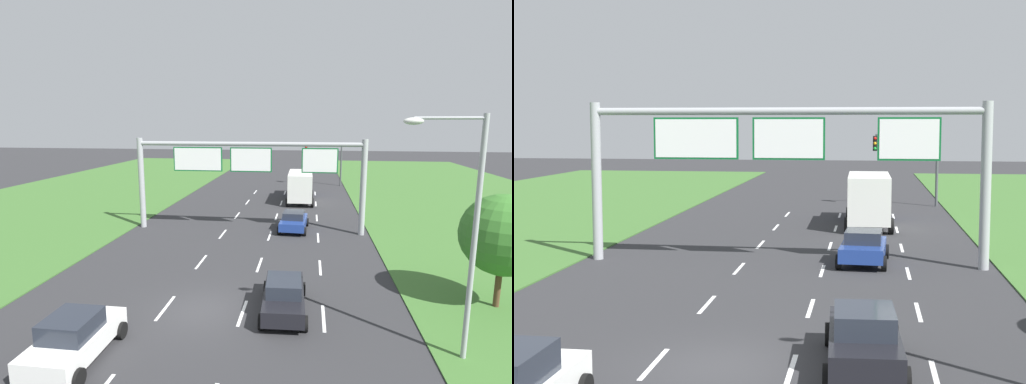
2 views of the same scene
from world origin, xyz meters
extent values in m
plane|color=#2D2D30|center=(0.00, 0.00, 0.00)|extent=(200.00, 200.00, 0.00)
cube|color=white|center=(-1.75, 0.00, 0.00)|extent=(0.14, 2.40, 0.01)
cube|color=white|center=(-1.75, 6.00, 0.00)|extent=(0.14, 2.40, 0.01)
cube|color=white|center=(-1.75, 12.00, 0.00)|extent=(0.14, 2.40, 0.01)
cube|color=white|center=(-1.75, 18.00, 0.00)|extent=(0.14, 2.40, 0.01)
cube|color=white|center=(-1.75, 24.00, 0.00)|extent=(0.14, 2.40, 0.01)
cube|color=white|center=(-1.75, 30.00, 0.00)|extent=(0.14, 2.40, 0.01)
cube|color=white|center=(1.75, 0.00, 0.00)|extent=(0.14, 2.40, 0.01)
cube|color=white|center=(1.75, 6.00, 0.00)|extent=(0.14, 2.40, 0.01)
cube|color=white|center=(1.75, 12.00, 0.00)|extent=(0.14, 2.40, 0.01)
cube|color=white|center=(1.75, 18.00, 0.00)|extent=(0.14, 2.40, 0.01)
cube|color=white|center=(1.75, 24.00, 0.00)|extent=(0.14, 2.40, 0.01)
cube|color=white|center=(1.75, 30.00, 0.00)|extent=(0.14, 2.40, 0.01)
cube|color=white|center=(5.25, 0.00, 0.00)|extent=(0.14, 2.40, 0.01)
cube|color=white|center=(5.25, 6.00, 0.00)|extent=(0.14, 2.40, 0.01)
cube|color=white|center=(5.25, 12.00, 0.00)|extent=(0.14, 2.40, 0.01)
cube|color=white|center=(5.25, 18.00, 0.00)|extent=(0.14, 2.40, 0.01)
cube|color=white|center=(5.25, 24.00, 0.00)|extent=(0.14, 2.40, 0.01)
cube|color=white|center=(5.25, 30.00, 0.00)|extent=(0.14, 2.40, 0.01)
cube|color=navy|center=(3.42, 13.79, 0.62)|extent=(2.06, 4.02, 0.61)
cube|color=#232833|center=(3.42, 13.82, 1.19)|extent=(1.65, 1.87, 0.53)
cylinder|color=black|center=(2.56, 15.25, 0.32)|extent=(0.26, 0.65, 0.64)
cylinder|color=black|center=(4.44, 15.15, 0.32)|extent=(0.26, 0.65, 0.64)
cylinder|color=black|center=(2.40, 12.44, 0.32)|extent=(0.26, 0.65, 0.64)
cylinder|color=black|center=(4.28, 12.33, 0.32)|extent=(0.26, 0.65, 0.64)
cube|color=white|center=(-3.48, -4.11, 0.66)|extent=(1.88, 4.05, 0.68)
cube|color=#232833|center=(-3.48, -4.26, 1.34)|extent=(1.57, 1.83, 0.68)
cylinder|color=black|center=(-4.44, -2.63, 0.32)|extent=(0.22, 0.64, 0.64)
cylinder|color=black|center=(-2.52, -2.64, 0.32)|extent=(0.22, 0.64, 0.64)
cylinder|color=black|center=(-4.44, -5.58, 0.32)|extent=(0.22, 0.64, 0.64)
cylinder|color=black|center=(-2.53, -5.58, 0.32)|extent=(0.22, 0.64, 0.64)
cube|color=black|center=(3.53, 0.46, 0.65)|extent=(1.91, 4.54, 0.65)
cube|color=#232833|center=(3.53, 0.27, 1.26)|extent=(1.56, 1.99, 0.57)
cylinder|color=black|center=(2.58, 2.10, 0.32)|extent=(0.25, 0.65, 0.64)
cylinder|color=black|center=(4.34, 2.18, 0.32)|extent=(0.25, 0.65, 0.64)
cylinder|color=black|center=(2.72, -1.26, 0.32)|extent=(0.25, 0.65, 0.64)
cylinder|color=black|center=(4.48, -1.19, 0.32)|extent=(0.25, 0.65, 0.64)
cube|color=navy|center=(3.60, 28.84, 1.55)|extent=(2.22, 2.12, 2.20)
cube|color=silver|center=(3.63, 24.67, 1.78)|extent=(2.41, 5.97, 2.65)
cylinder|color=black|center=(2.46, 29.33, 0.45)|extent=(0.29, 0.90, 0.90)
cylinder|color=black|center=(4.72, 29.35, 0.45)|extent=(0.29, 0.90, 0.90)
cylinder|color=black|center=(2.40, 27.03, 0.45)|extent=(0.29, 0.90, 0.90)
cylinder|color=black|center=(4.82, 27.05, 0.45)|extent=(0.29, 0.90, 0.90)
cylinder|color=black|center=(2.44, 22.28, 0.45)|extent=(0.29, 0.90, 0.90)
cylinder|color=black|center=(4.86, 22.30, 0.45)|extent=(0.29, 0.90, 0.90)
cylinder|color=#9EA0A5|center=(-8.40, 13.21, 3.50)|extent=(0.44, 0.44, 7.00)
cylinder|color=#9EA0A5|center=(8.40, 13.21, 3.50)|extent=(0.44, 0.44, 7.00)
cylinder|color=#9EA0A5|center=(0.00, 13.21, 6.60)|extent=(16.80, 0.32, 0.32)
cube|color=#0C5B28|center=(-3.85, 13.21, 5.43)|extent=(3.74, 0.12, 1.81)
cube|color=white|center=(-3.85, 13.15, 5.43)|extent=(3.58, 0.01, 1.65)
cube|color=#0C5B28|center=(0.20, 13.21, 5.43)|extent=(3.10, 0.12, 1.81)
cube|color=white|center=(0.20, 13.15, 5.43)|extent=(2.94, 0.01, 1.65)
cube|color=#0C5B28|center=(5.25, 13.21, 5.43)|extent=(2.61, 0.12, 1.81)
cube|color=white|center=(5.25, 13.15, 5.43)|extent=(2.45, 0.01, 1.65)
cylinder|color=#47494F|center=(8.55, 36.06, 2.80)|extent=(0.20, 0.20, 5.60)
cylinder|color=#47494F|center=(6.30, 36.06, 5.25)|extent=(4.50, 0.14, 0.14)
cube|color=black|center=(4.05, 36.06, 4.60)|extent=(0.32, 0.36, 1.10)
sphere|color=red|center=(4.05, 35.86, 4.97)|extent=(0.22, 0.22, 0.22)
sphere|color=orange|center=(4.05, 35.86, 4.60)|extent=(0.22, 0.22, 0.22)
sphere|color=green|center=(4.05, 35.86, 4.23)|extent=(0.22, 0.22, 0.22)
cylinder|color=#9EA0A5|center=(10.01, -2.35, 4.25)|extent=(0.18, 0.18, 8.50)
cylinder|color=#9EA0A5|center=(8.91, -2.35, 8.35)|extent=(2.20, 0.10, 0.10)
ellipsoid|color=silver|center=(7.81, -2.35, 8.25)|extent=(0.64, 0.32, 0.24)
cylinder|color=#513823|center=(12.95, 2.03, 1.01)|extent=(0.26, 0.26, 2.03)
sphere|color=#36732A|center=(12.95, 2.03, 3.38)|extent=(3.60, 3.60, 3.60)
camera|label=1|loc=(4.49, -15.99, 8.24)|focal=28.00mm
camera|label=2|loc=(3.58, -17.02, 6.10)|focal=50.00mm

